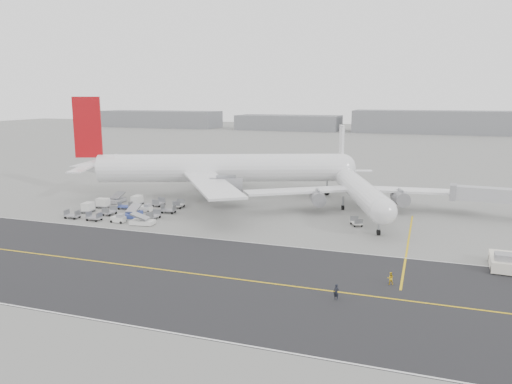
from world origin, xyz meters
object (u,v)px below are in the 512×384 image
(airliner_a, at_px, (215,168))
(ground_crew_a, at_px, (336,292))
(pushback_tug, at_px, (503,261))
(ground_crew_b, at_px, (390,278))
(airliner_b, at_px, (357,188))
(jet_bridge, at_px, (495,197))

(airliner_a, relative_size, ground_crew_a, 33.86)
(ground_crew_a, bearing_deg, pushback_tug, 61.53)
(airliner_a, bearing_deg, ground_crew_b, -156.59)
(pushback_tug, height_order, ground_crew_a, pushback_tug)
(airliner_b, bearing_deg, pushback_tug, -70.07)
(jet_bridge, distance_m, ground_crew_a, 52.84)
(airliner_b, xyz_separation_m, ground_crew_b, (9.74, -40.05, -3.87))
(jet_bridge, bearing_deg, pushback_tug, -89.93)
(pushback_tug, height_order, ground_crew_b, pushback_tug)
(airliner_b, relative_size, ground_crew_a, 24.11)
(airliner_a, distance_m, pushback_tug, 66.30)
(airliner_a, distance_m, jet_bridge, 59.22)
(pushback_tug, xyz_separation_m, ground_crew_a, (-19.44, -17.86, -0.09))
(airliner_a, distance_m, ground_crew_b, 62.03)
(jet_bridge, bearing_deg, airliner_b, -173.47)
(airliner_a, xyz_separation_m, jet_bridge, (59.10, -2.96, -2.30))
(jet_bridge, bearing_deg, airliner_a, -178.98)
(jet_bridge, relative_size, ground_crew_b, 10.14)
(airliner_a, height_order, pushback_tug, airliner_a)
(airliner_b, bearing_deg, ground_crew_b, -95.51)
(airliner_a, relative_size, airliner_b, 1.40)
(jet_bridge, height_order, ground_crew_b, jet_bridge)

